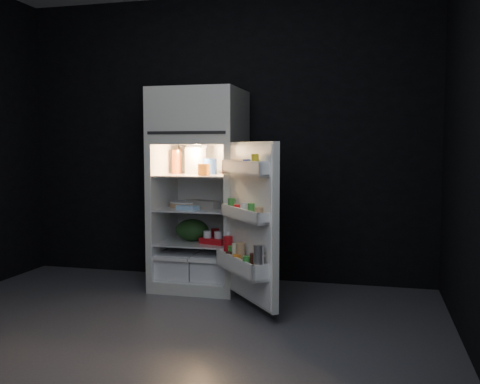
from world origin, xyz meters
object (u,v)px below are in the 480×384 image
(yogurt_tray, at_px, (214,241))
(fridge_door, at_px, (249,224))
(refrigerator, at_px, (200,182))
(milk_jug, at_px, (195,161))
(egg_carton, at_px, (204,204))

(yogurt_tray, bearing_deg, fridge_door, -31.65)
(refrigerator, bearing_deg, milk_jug, 151.26)
(fridge_door, bearing_deg, milk_jug, 133.49)
(egg_carton, xyz_separation_m, yogurt_tray, (0.12, -0.08, -0.31))
(refrigerator, height_order, yogurt_tray, refrigerator)
(refrigerator, relative_size, milk_jug, 7.42)
(fridge_door, distance_m, egg_carton, 0.82)
(fridge_door, bearing_deg, egg_carton, 132.90)
(fridge_door, bearing_deg, refrigerator, 132.25)
(fridge_door, distance_m, milk_jug, 1.07)
(refrigerator, relative_size, egg_carton, 5.75)
(egg_carton, distance_m, yogurt_tray, 0.34)
(refrigerator, xyz_separation_m, yogurt_tray, (0.17, -0.15, -0.50))
(refrigerator, height_order, egg_carton, refrigerator)
(yogurt_tray, bearing_deg, milk_jug, 159.50)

